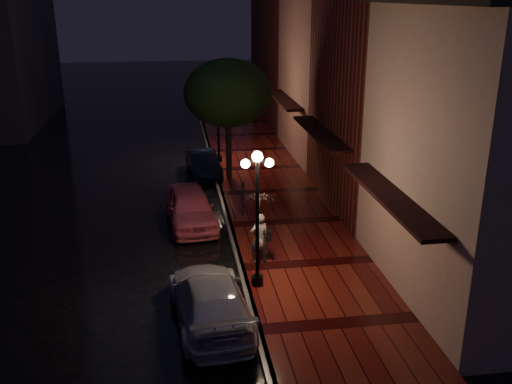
{
  "coord_description": "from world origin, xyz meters",
  "views": [
    {
      "loc": [
        -2.01,
        -20.67,
        8.74
      ],
      "look_at": [
        1.07,
        0.17,
        1.4
      ],
      "focal_mm": 40.0,
      "sensor_mm": 36.0,
      "label": 1
    }
  ],
  "objects_px": {
    "pink_car": "(190,207)",
    "parking_meter": "(243,195)",
    "woman_with_umbrella": "(260,217)",
    "street_tree": "(228,95)",
    "silver_car": "(210,300)",
    "navy_car": "(203,163)",
    "streetlamp_far": "(218,117)",
    "streetlamp_near": "(257,212)"
  },
  "relations": [
    {
      "from": "parking_meter",
      "to": "pink_car",
      "type": "bearing_deg",
      "value": 178.69
    },
    {
      "from": "navy_car",
      "to": "silver_car",
      "type": "xyz_separation_m",
      "value": [
        -0.63,
        -13.84,
        0.09
      ]
    },
    {
      "from": "streetlamp_far",
      "to": "silver_car",
      "type": "xyz_separation_m",
      "value": [
        -1.58,
        -15.67,
        -1.9
      ]
    },
    {
      "from": "streetlamp_near",
      "to": "pink_car",
      "type": "relative_size",
      "value": 0.98
    },
    {
      "from": "navy_car",
      "to": "street_tree",
      "type": "bearing_deg",
      "value": -52.08
    },
    {
      "from": "silver_car",
      "to": "streetlamp_far",
      "type": "bearing_deg",
      "value": -101.01
    },
    {
      "from": "silver_car",
      "to": "navy_car",
      "type": "bearing_deg",
      "value": -97.86
    },
    {
      "from": "streetlamp_near",
      "to": "pink_car",
      "type": "distance_m",
      "value": 6.16
    },
    {
      "from": "streetlamp_far",
      "to": "navy_car",
      "type": "height_order",
      "value": "streetlamp_far"
    },
    {
      "from": "street_tree",
      "to": "silver_car",
      "type": "bearing_deg",
      "value": -98.26
    },
    {
      "from": "silver_car",
      "to": "streetlamp_near",
      "type": "bearing_deg",
      "value": -138.68
    },
    {
      "from": "woman_with_umbrella",
      "to": "pink_car",
      "type": "bearing_deg",
      "value": -70.99
    },
    {
      "from": "streetlamp_near",
      "to": "parking_meter",
      "type": "xyz_separation_m",
      "value": [
        0.29,
        5.91,
        -1.57
      ]
    },
    {
      "from": "streetlamp_far",
      "to": "navy_car",
      "type": "distance_m",
      "value": 2.87
    },
    {
      "from": "pink_car",
      "to": "navy_car",
      "type": "height_order",
      "value": "pink_car"
    },
    {
      "from": "street_tree",
      "to": "woman_with_umbrella",
      "type": "distance_m",
      "value": 9.75
    },
    {
      "from": "pink_car",
      "to": "parking_meter",
      "type": "distance_m",
      "value": 2.19
    },
    {
      "from": "silver_car",
      "to": "woman_with_umbrella",
      "type": "bearing_deg",
      "value": -125.61
    },
    {
      "from": "pink_car",
      "to": "navy_car",
      "type": "xyz_separation_m",
      "value": [
        0.9,
        6.59,
        -0.14
      ]
    },
    {
      "from": "pink_car",
      "to": "street_tree",
      "type": "bearing_deg",
      "value": 63.15
    },
    {
      "from": "street_tree",
      "to": "parking_meter",
      "type": "distance_m",
      "value": 6.01
    },
    {
      "from": "parking_meter",
      "to": "street_tree",
      "type": "bearing_deg",
      "value": 80.35
    },
    {
      "from": "silver_car",
      "to": "street_tree",
      "type": "bearing_deg",
      "value": -103.52
    },
    {
      "from": "pink_car",
      "to": "streetlamp_far",
      "type": "bearing_deg",
      "value": 72.06
    },
    {
      "from": "navy_car",
      "to": "streetlamp_far",
      "type": "bearing_deg",
      "value": 54.75
    },
    {
      "from": "parking_meter",
      "to": "navy_car",
      "type": "bearing_deg",
      "value": 91.19
    },
    {
      "from": "pink_car",
      "to": "woman_with_umbrella",
      "type": "distance_m",
      "value": 4.68
    },
    {
      "from": "silver_car",
      "to": "woman_with_umbrella",
      "type": "relative_size",
      "value": 1.97
    },
    {
      "from": "navy_car",
      "to": "silver_car",
      "type": "distance_m",
      "value": 13.85
    },
    {
      "from": "pink_car",
      "to": "parking_meter",
      "type": "relative_size",
      "value": 3.04
    },
    {
      "from": "navy_car",
      "to": "parking_meter",
      "type": "distance_m",
      "value": 6.4
    },
    {
      "from": "woman_with_umbrella",
      "to": "silver_car",
      "type": "bearing_deg",
      "value": 50.32
    },
    {
      "from": "streetlamp_far",
      "to": "parking_meter",
      "type": "bearing_deg",
      "value": -87.92
    },
    {
      "from": "pink_car",
      "to": "silver_car",
      "type": "relative_size",
      "value": 0.91
    },
    {
      "from": "streetlamp_near",
      "to": "streetlamp_far",
      "type": "distance_m",
      "value": 14.0
    },
    {
      "from": "streetlamp_near",
      "to": "silver_car",
      "type": "distance_m",
      "value": 2.98
    },
    {
      "from": "silver_car",
      "to": "woman_with_umbrella",
      "type": "xyz_separation_m",
      "value": [
        1.89,
        3.23,
        1.07
      ]
    },
    {
      "from": "streetlamp_near",
      "to": "streetlamp_far",
      "type": "bearing_deg",
      "value": 90.0
    },
    {
      "from": "street_tree",
      "to": "silver_car",
      "type": "relative_size",
      "value": 1.2
    },
    {
      "from": "streetlamp_near",
      "to": "parking_meter",
      "type": "bearing_deg",
      "value": 87.15
    },
    {
      "from": "woman_with_umbrella",
      "to": "parking_meter",
      "type": "relative_size",
      "value": 1.7
    },
    {
      "from": "street_tree",
      "to": "navy_car",
      "type": "xyz_separation_m",
      "value": [
        -1.21,
        1.18,
        -3.64
      ]
    }
  ]
}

